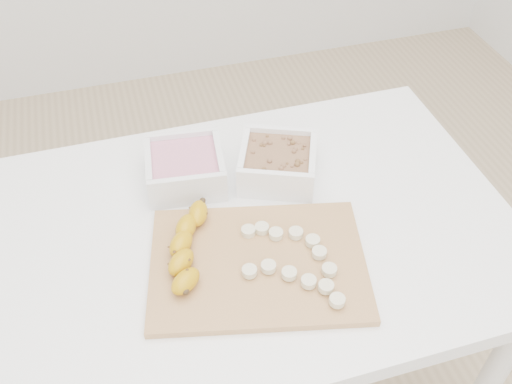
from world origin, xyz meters
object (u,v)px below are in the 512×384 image
object	(u,v)px
bowl_granola	(278,162)
cutting_board	(258,264)
bowl_yogurt	(185,167)
banana	(188,247)
table	(260,255)

from	to	relation	value
bowl_granola	cutting_board	xyz separation A→B (m)	(-0.11, -0.22, -0.03)
bowl_yogurt	cutting_board	size ratio (longest dim) A/B	0.44
banana	cutting_board	bearing A→B (deg)	7.09
table	cutting_board	distance (m)	0.15
bowl_granola	banana	xyz separation A→B (m)	(-0.23, -0.17, -0.00)
table	banana	size ratio (longest dim) A/B	4.74
bowl_yogurt	banana	xyz separation A→B (m)	(-0.04, -0.21, -0.00)
bowl_yogurt	cutting_board	bearing A→B (deg)	-73.18
bowl_yogurt	bowl_granola	distance (m)	0.19
cutting_board	banana	world-z (taller)	banana
table	banana	xyz separation A→B (m)	(-0.15, -0.05, 0.13)
banana	table	bearing A→B (deg)	48.41
table	bowl_yogurt	world-z (taller)	bowl_yogurt
bowl_yogurt	banana	distance (m)	0.21
banana	bowl_yogurt	bearing A→B (deg)	111.36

